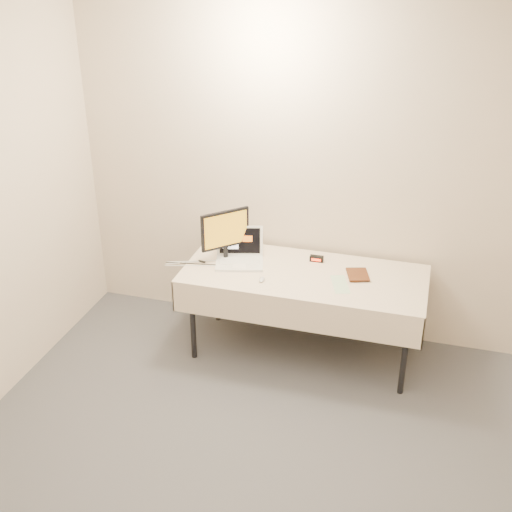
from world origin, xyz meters
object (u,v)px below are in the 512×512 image
(table, at_px, (304,280))
(monitor, at_px, (225,232))
(laptop, at_px, (240,254))
(book, at_px, (348,264))

(table, bearing_deg, monitor, 175.40)
(laptop, xyz_separation_m, monitor, (-0.11, -0.01, 0.18))
(monitor, distance_m, book, 0.99)
(laptop, height_order, monitor, monitor)
(monitor, height_order, book, monitor)
(table, distance_m, book, 0.37)
(table, xyz_separation_m, laptop, (-0.54, 0.06, 0.12))
(monitor, relative_size, book, 2.00)
(laptop, relative_size, book, 2.09)
(laptop, distance_m, monitor, 0.22)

